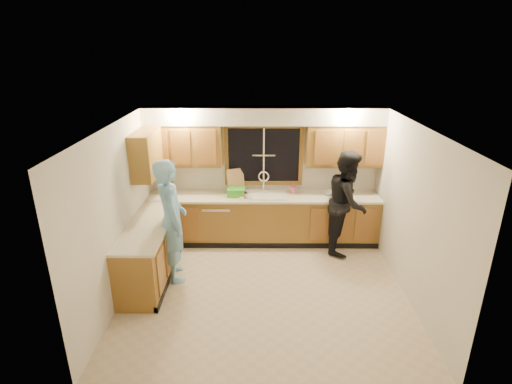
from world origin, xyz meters
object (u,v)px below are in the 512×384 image
at_px(woman, 347,202).
at_px(soap_bottle, 293,188).
at_px(dish_crate, 236,192).
at_px(man, 172,221).
at_px(bowl, 329,193).
at_px(dishwasher, 218,221).
at_px(knife_block, 170,188).
at_px(sink, 264,198).
at_px(stove, 140,271).

xyz_separation_m(woman, soap_bottle, (-0.92, 0.46, 0.09)).
bearing_deg(soap_bottle, dish_crate, -171.91).
height_order(woman, soap_bottle, woman).
relative_size(man, bowl, 9.38).
bearing_deg(man, woman, -93.35).
bearing_deg(dishwasher, knife_block, 176.44).
distance_m(sink, man, 1.90).
bearing_deg(man, knife_block, -8.21).
bearing_deg(dish_crate, soap_bottle, 8.09).
distance_m(man, dish_crate, 1.55).
distance_m(dishwasher, knife_block, 1.08).
height_order(sink, dishwasher, sink).
height_order(dishwasher, dish_crate, dish_crate).
distance_m(stove, soap_bottle, 3.11).
height_order(dish_crate, bowl, dish_crate).
bearing_deg(dish_crate, bowl, 2.50).
bearing_deg(sink, dishwasher, -179.01).
relative_size(sink, dishwasher, 1.05).
xyz_separation_m(sink, dish_crate, (-0.50, -0.01, 0.13)).
bearing_deg(soap_bottle, man, -144.77).
xyz_separation_m(dishwasher, bowl, (2.05, 0.08, 0.54)).
distance_m(man, bowl, 2.94).
bearing_deg(dishwasher, woman, -7.44).
height_order(man, bowl, man).
distance_m(sink, dish_crate, 0.52).
bearing_deg(stove, woman, 24.81).
relative_size(soap_bottle, bowl, 0.88).
height_order(stove, woman, woman).
bearing_deg(bowl, woman, -55.56).
relative_size(knife_block, bowl, 1.13).
height_order(knife_block, soap_bottle, knife_block).
bearing_deg(knife_block, man, -80.08).
bearing_deg(woman, sink, 96.54).
relative_size(knife_block, soap_bottle, 1.29).
bearing_deg(bowl, soap_bottle, 173.51).
height_order(man, knife_block, man).
relative_size(stove, dish_crate, 2.87).
bearing_deg(bowl, dishwasher, -177.70).
relative_size(sink, man, 0.44).
distance_m(sink, dishwasher, 0.96).
relative_size(sink, knife_block, 3.64).
xyz_separation_m(sink, dishwasher, (-0.85, -0.01, -0.45)).
distance_m(stove, woman, 3.62).
distance_m(sink, bowl, 1.20).
bearing_deg(soap_bottle, bowl, -6.49).
bearing_deg(soap_bottle, dishwasher, -173.58).
height_order(sink, man, man).
relative_size(dishwasher, man, 0.42).
bearing_deg(bowl, sink, -176.77).
bearing_deg(stove, dish_crate, 54.49).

